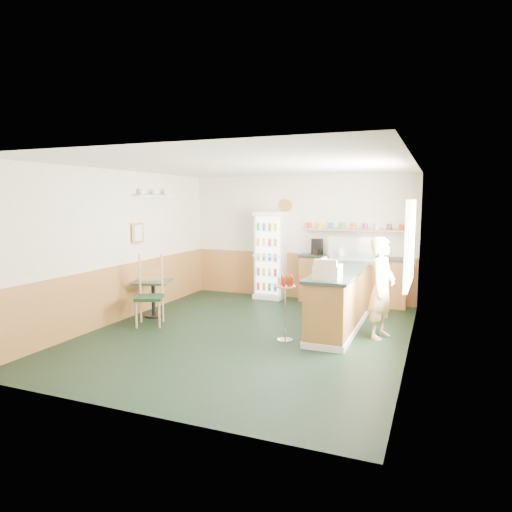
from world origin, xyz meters
The scene contains 13 objects.
ground centered at (0.00, 0.00, 0.00)m, with size 6.00×6.00×0.00m, color black.
room_envelope centered at (-0.23, 0.73, 1.52)m, with size 5.04×6.02×2.72m.
service_counter centered at (1.35, 1.07, 0.46)m, with size 0.68×3.01×1.01m.
back_counter centered at (1.19, 2.80, 0.55)m, with size 2.24×0.42×1.69m.
drinks_fridge centered at (-0.59, 2.74, 0.96)m, with size 0.63×0.53×1.92m.
display_case centered at (1.35, 1.87, 1.24)m, with size 0.83×0.44×0.47m.
cash_register centered at (1.35, -0.12, 1.12)m, with size 0.37×0.39×0.21m, color beige.
shopkeeper centered at (2.05, 0.59, 0.80)m, with size 0.53×0.38×1.60m, color tan.
condiment_stand centered at (0.69, -0.11, 0.68)m, with size 0.32×0.32×1.01m.
newspaper_rack centered at (0.99, 1.11, 0.70)m, with size 0.09×0.47×0.94m.
cafe_table centered at (-2.05, 0.37, 0.48)m, with size 0.77×0.77×0.68m.
cafe_chair centered at (-1.77, -0.05, 0.64)m, with size 0.60×0.61×1.22m.
dog_doorstop centered at (0.80, 1.00, 0.14)m, with size 0.25×0.32×0.30m.
Camera 1 is at (2.84, -6.66, 2.17)m, focal length 32.00 mm.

